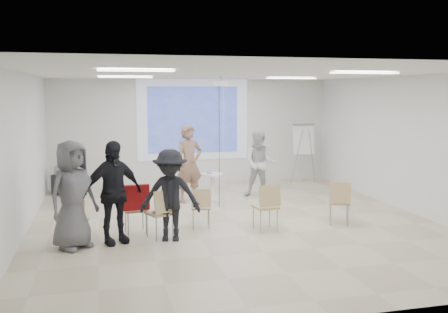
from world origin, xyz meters
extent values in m
cube|color=beige|center=(0.00, 0.00, -0.05)|extent=(8.00, 9.00, 0.10)
cube|color=white|center=(0.00, 0.00, 3.05)|extent=(8.00, 9.00, 0.10)
cube|color=silver|center=(0.00, 4.55, 1.50)|extent=(8.00, 0.10, 3.00)
cube|color=silver|center=(-4.05, 0.00, 1.50)|extent=(0.10, 9.00, 3.00)
cube|color=silver|center=(4.05, 0.00, 1.50)|extent=(0.10, 9.00, 3.00)
cube|color=silver|center=(0.00, 4.49, 1.85)|extent=(3.20, 0.01, 2.30)
cube|color=#3348AF|center=(0.00, 4.47, 1.85)|extent=(2.60, 0.01, 1.90)
cylinder|color=white|center=(0.06, 2.24, 0.02)|extent=(0.43, 0.43, 0.04)
cylinder|color=white|center=(0.06, 2.24, 0.31)|extent=(0.12, 0.12, 0.58)
cylinder|color=white|center=(0.06, 2.24, 0.63)|extent=(0.59, 0.59, 0.04)
cube|color=silver|center=(0.10, 2.21, 0.65)|extent=(0.19, 0.14, 0.01)
cube|color=#4290C8|center=(-0.01, 2.30, 0.66)|extent=(0.14, 0.19, 0.01)
imported|color=#936D5A|center=(-0.54, 2.08, 1.06)|extent=(0.89, 0.73, 2.11)
imported|color=silver|center=(1.29, 2.26, 0.94)|extent=(1.11, 1.00, 1.88)
cube|color=white|center=(-0.36, 2.33, 1.39)|extent=(0.08, 0.14, 0.04)
cube|color=silver|center=(1.11, 2.51, 1.27)|extent=(0.09, 0.13, 0.04)
cube|color=#D0B878|center=(-3.03, -0.76, 0.41)|extent=(0.44, 0.44, 0.04)
cube|color=tan|center=(-3.06, -0.94, 0.63)|extent=(0.39, 0.15, 0.36)
cylinder|color=gray|center=(-3.21, -0.89, 0.20)|extent=(0.02, 0.02, 0.40)
cylinder|color=#94979C|center=(-2.91, -0.94, 0.20)|extent=(0.02, 0.02, 0.40)
cylinder|color=gray|center=(-3.15, -0.58, 0.20)|extent=(0.02, 0.02, 0.40)
cylinder|color=gray|center=(-2.85, -0.64, 0.20)|extent=(0.02, 0.02, 0.40)
cube|color=tan|center=(-1.99, -0.30, 0.44)|extent=(0.45, 0.45, 0.04)
cube|color=tan|center=(-1.97, -0.50, 0.69)|extent=(0.42, 0.12, 0.39)
cylinder|color=gray|center=(-2.14, -0.49, 0.22)|extent=(0.02, 0.02, 0.43)
cylinder|color=gray|center=(-1.80, -0.45, 0.22)|extent=(0.02, 0.02, 0.43)
cylinder|color=#94979C|center=(-2.17, -0.16, 0.22)|extent=(0.02, 0.02, 0.43)
cylinder|color=gray|center=(-1.84, -0.12, 0.22)|extent=(0.02, 0.02, 0.43)
cube|color=tan|center=(-1.58, -0.74, 0.45)|extent=(0.55, 0.55, 0.04)
cube|color=tan|center=(-1.50, -0.92, 0.70)|extent=(0.42, 0.24, 0.40)
cylinder|color=gray|center=(-1.67, -0.96, 0.22)|extent=(0.03, 0.03, 0.44)
cylinder|color=gray|center=(-1.36, -0.83, 0.22)|extent=(0.03, 0.03, 0.44)
cylinder|color=gray|center=(-1.80, -0.64, 0.22)|extent=(0.03, 0.03, 0.44)
cylinder|color=#969A9F|center=(-1.49, -0.51, 0.22)|extent=(0.03, 0.03, 0.44)
cube|color=tan|center=(-0.72, -0.23, 0.40)|extent=(0.42, 0.42, 0.04)
cube|color=tan|center=(-0.75, -0.41, 0.62)|extent=(0.38, 0.13, 0.35)
cylinder|color=gray|center=(-0.89, -0.36, 0.19)|extent=(0.02, 0.02, 0.39)
cylinder|color=gray|center=(-0.60, -0.40, 0.19)|extent=(0.02, 0.02, 0.39)
cylinder|color=#96999E|center=(-0.85, -0.06, 0.19)|extent=(0.02, 0.02, 0.39)
cylinder|color=gray|center=(-0.55, -0.11, 0.19)|extent=(0.02, 0.02, 0.39)
cube|color=tan|center=(0.44, -0.72, 0.46)|extent=(0.47, 0.47, 0.04)
cube|color=tan|center=(0.46, -0.92, 0.71)|extent=(0.43, 0.13, 0.41)
cylinder|color=gray|center=(0.29, -0.91, 0.22)|extent=(0.02, 0.02, 0.45)
cylinder|color=gray|center=(0.63, -0.87, 0.22)|extent=(0.02, 0.02, 0.45)
cylinder|color=gray|center=(0.25, -0.57, 0.22)|extent=(0.02, 0.02, 0.45)
cylinder|color=#92949A|center=(0.59, -0.53, 0.22)|extent=(0.02, 0.02, 0.45)
cube|color=tan|center=(2.03, -0.64, 0.44)|extent=(0.54, 0.54, 0.04)
cube|color=tan|center=(1.95, -0.81, 0.69)|extent=(0.41, 0.24, 0.39)
cylinder|color=gray|center=(1.81, -0.72, 0.22)|extent=(0.03, 0.03, 0.43)
cylinder|color=gray|center=(2.11, -0.86, 0.22)|extent=(0.03, 0.03, 0.43)
cylinder|color=gray|center=(1.94, -0.42, 0.22)|extent=(0.03, 0.03, 0.43)
cylinder|color=#96989E|center=(2.25, -0.55, 0.22)|extent=(0.03, 0.03, 0.43)
cube|color=maroon|center=(-1.99, -0.52, 0.72)|extent=(0.50, 0.16, 0.47)
imported|color=black|center=(-1.58, -0.72, 0.49)|extent=(0.40, 0.35, 0.03)
imported|color=black|center=(-2.40, -0.88, 1.04)|extent=(1.39, 1.12, 2.07)
imported|color=black|center=(-1.41, -0.96, 0.93)|extent=(1.32, 0.92, 1.86)
imported|color=#5D5C61|center=(-3.07, -1.01, 1.03)|extent=(1.19, 1.16, 2.06)
cylinder|color=#93969C|center=(2.86, 3.66, 0.81)|extent=(0.29, 0.21, 1.59)
cylinder|color=gray|center=(3.31, 3.64, 0.81)|extent=(0.31, 0.18, 1.59)
cylinder|color=#96989E|center=(3.10, 3.94, 0.81)|extent=(0.04, 0.36, 1.59)
cube|color=white|center=(3.09, 3.76, 1.31)|extent=(0.64, 0.22, 0.89)
cube|color=gray|center=(3.09, 3.80, 1.71)|extent=(0.65, 0.09, 0.06)
cube|color=black|center=(-3.55, 3.73, 0.28)|extent=(0.62, 0.56, 0.50)
cube|color=gray|center=(-3.55, 3.73, 0.64)|extent=(0.44, 0.41, 0.22)
cylinder|color=black|center=(-3.79, 3.66, 0.03)|extent=(0.08, 0.08, 0.06)
cylinder|color=black|center=(-3.42, 3.51, 0.03)|extent=(0.08, 0.08, 0.06)
cylinder|color=black|center=(-3.68, 3.94, 0.03)|extent=(0.08, 0.08, 0.06)
cylinder|color=black|center=(-3.31, 3.80, 0.03)|extent=(0.08, 0.08, 0.06)
cube|color=white|center=(0.10, 1.50, 2.82)|extent=(0.30, 0.25, 0.10)
cylinder|color=gray|center=(0.10, 1.50, 2.93)|extent=(0.04, 0.04, 0.14)
cylinder|color=black|center=(0.04, 1.42, 1.39)|extent=(0.01, 0.01, 2.77)
cylinder|color=white|center=(0.14, 1.40, 1.39)|extent=(0.01, 0.01, 2.77)
cube|color=white|center=(-2.00, 2.00, 2.97)|extent=(1.20, 0.30, 0.02)
cube|color=white|center=(2.00, 2.00, 2.97)|extent=(1.20, 0.30, 0.02)
cube|color=white|center=(-2.00, -1.50, 2.97)|extent=(1.20, 0.30, 0.02)
cube|color=white|center=(2.00, -1.50, 2.97)|extent=(1.20, 0.30, 0.02)
camera|label=1|loc=(-2.56, -9.59, 2.63)|focal=40.00mm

